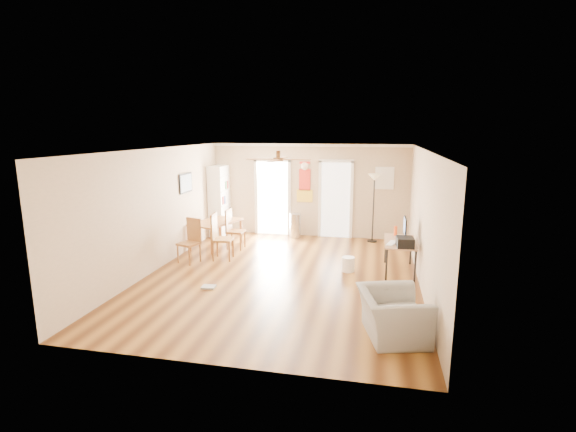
% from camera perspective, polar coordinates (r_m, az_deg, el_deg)
% --- Properties ---
extents(floor, '(7.00, 7.00, 0.00)m').
position_cam_1_polar(floor, '(8.89, -0.80, -8.05)').
color(floor, brown).
rests_on(floor, ground).
extents(ceiling, '(5.50, 7.00, 0.00)m').
position_cam_1_polar(ceiling, '(8.38, -0.85, 8.94)').
color(ceiling, silver).
rests_on(ceiling, floor).
extents(wall_back, '(5.50, 0.04, 2.60)m').
position_cam_1_polar(wall_back, '(11.93, 2.86, 3.44)').
color(wall_back, beige).
rests_on(wall_back, floor).
extents(wall_front, '(5.50, 0.04, 2.60)m').
position_cam_1_polar(wall_front, '(5.29, -9.21, -7.15)').
color(wall_front, beige).
rests_on(wall_front, floor).
extents(wall_left, '(0.04, 7.00, 2.60)m').
position_cam_1_polar(wall_left, '(9.52, -17.20, 0.86)').
color(wall_left, beige).
rests_on(wall_left, floor).
extents(wall_right, '(0.04, 7.00, 2.60)m').
position_cam_1_polar(wall_right, '(8.39, 17.83, -0.57)').
color(wall_right, beige).
rests_on(wall_right, floor).
extents(crown_molding, '(5.50, 7.00, 0.08)m').
position_cam_1_polar(crown_molding, '(8.38, -0.85, 8.67)').
color(crown_molding, white).
rests_on(crown_molding, wall_back).
extents(kitchen_doorway, '(0.90, 0.10, 2.10)m').
position_cam_1_polar(kitchen_doorway, '(12.16, -2.06, 2.41)').
color(kitchen_doorway, white).
rests_on(kitchen_doorway, wall_back).
extents(bathroom_doorway, '(0.80, 0.10, 2.10)m').
position_cam_1_polar(bathroom_doorway, '(11.86, 6.42, 2.12)').
color(bathroom_doorway, white).
rests_on(bathroom_doorway, wall_back).
extents(wall_decal, '(0.46, 0.03, 1.10)m').
position_cam_1_polar(wall_decal, '(11.90, 2.26, 4.64)').
color(wall_decal, red).
rests_on(wall_decal, wall_back).
extents(ac_grille, '(0.50, 0.04, 0.60)m').
position_cam_1_polar(ac_grille, '(11.71, 12.85, 4.99)').
color(ac_grille, white).
rests_on(ac_grille, wall_back).
extents(framed_poster, '(0.04, 0.66, 0.48)m').
position_cam_1_polar(framed_poster, '(10.68, -13.60, 4.34)').
color(framed_poster, black).
rests_on(framed_poster, wall_left).
extents(ceiling_fan, '(1.24, 1.24, 0.20)m').
position_cam_1_polar(ceiling_fan, '(8.10, -1.32, 7.64)').
color(ceiling_fan, '#593819').
rests_on(ceiling_fan, ceiling).
extents(bookshelf, '(0.56, 0.95, 1.98)m').
position_cam_1_polar(bookshelf, '(12.30, -9.14, 2.10)').
color(bookshelf, white).
rests_on(bookshelf, floor).
extents(dining_table, '(1.16, 1.52, 0.67)m').
position_cam_1_polar(dining_table, '(11.08, -9.63, -2.41)').
color(dining_table, olive).
rests_on(dining_table, floor).
extents(dining_chair_right_a, '(0.42, 0.42, 1.00)m').
position_cam_1_polar(dining_chair_right_a, '(10.81, -7.04, -1.79)').
color(dining_chair_right_a, olive).
rests_on(dining_chair_right_a, floor).
extents(dining_chair_right_b, '(0.49, 0.49, 1.07)m').
position_cam_1_polar(dining_chair_right_b, '(9.96, -8.76, -2.79)').
color(dining_chair_right_b, olive).
rests_on(dining_chair_right_b, floor).
extents(dining_chair_near, '(0.53, 0.53, 1.00)m').
position_cam_1_polar(dining_chair_near, '(9.87, -13.24, -3.32)').
color(dining_chair_near, olive).
rests_on(dining_chair_near, floor).
extents(trash_can, '(0.38, 0.38, 0.69)m').
position_cam_1_polar(trash_can, '(11.86, 0.99, -1.29)').
color(trash_can, '#ACACAE').
rests_on(trash_can, floor).
extents(torchiere_lamp, '(0.37, 0.37, 1.83)m').
position_cam_1_polar(torchiere_lamp, '(11.55, 11.41, 1.03)').
color(torchiere_lamp, black).
rests_on(torchiere_lamp, floor).
extents(computer_desk, '(0.63, 1.27, 0.68)m').
position_cam_1_polar(computer_desk, '(9.33, 14.76, -5.29)').
color(computer_desk, tan).
rests_on(computer_desk, floor).
extents(imac, '(0.11, 0.54, 0.50)m').
position_cam_1_polar(imac, '(9.22, 15.47, -1.75)').
color(imac, black).
rests_on(imac, computer_desk).
extents(keyboard, '(0.24, 0.44, 0.02)m').
position_cam_1_polar(keyboard, '(9.01, 13.77, -3.55)').
color(keyboard, white).
rests_on(keyboard, computer_desk).
extents(printer, '(0.35, 0.40, 0.20)m').
position_cam_1_polar(printer, '(8.79, 15.47, -3.41)').
color(printer, black).
rests_on(printer, computer_desk).
extents(orange_bottle, '(0.09, 0.09, 0.21)m').
position_cam_1_polar(orange_bottle, '(9.66, 14.27, -1.94)').
color(orange_bottle, '#EB4D14').
rests_on(orange_bottle, computer_desk).
extents(wastebasket_a, '(0.34, 0.34, 0.31)m').
position_cam_1_polar(wastebasket_a, '(9.20, 8.09, -6.44)').
color(wastebasket_a, white).
rests_on(wastebasket_a, floor).
extents(floor_cloth, '(0.27, 0.22, 0.04)m').
position_cam_1_polar(floor_cloth, '(8.38, -10.64, -9.37)').
color(floor_cloth, '#A6A6A1').
rests_on(floor_cloth, floor).
extents(armchair, '(1.14, 1.23, 0.68)m').
position_cam_1_polar(armchair, '(6.51, 13.89, -12.79)').
color(armchair, gray).
rests_on(armchair, floor).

